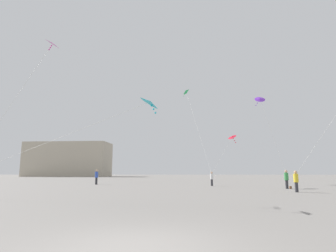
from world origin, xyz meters
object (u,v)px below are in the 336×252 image
person_in_yellow (296,180)px  kite_violet_diamond (260,100)px  person_in_white (212,178)px  kite_crimson_diamond (232,137)px  person_in_blue (97,176)px  building_left_hall (68,160)px  handbag_beside_flyer (291,187)px  person_in_green (286,178)px  kite_cyan_diamond (148,103)px  kite_emerald_delta (186,94)px  kite_magenta_delta (51,46)px

person_in_yellow → kite_violet_diamond: bearing=66.1°
person_in_white → kite_crimson_diamond: kite_crimson_diamond is taller
person_in_blue → person_in_white: person_in_blue is taller
person_in_blue → kite_violet_diamond: 21.27m
person_in_blue → building_left_hall: (-27.52, 57.73, 4.63)m
building_left_hall → handbag_beside_flyer: 81.41m
building_left_hall → person_in_blue: bearing=-64.5°
person_in_blue → person_in_yellow: size_ratio=1.12×
person_in_white → kite_violet_diamond: kite_violet_diamond is taller
person_in_green → person_in_blue: bearing=29.6°
person_in_green → handbag_beside_flyer: person_in_green is taller
person_in_green → kite_cyan_diamond: kite_cyan_diamond is taller
kite_cyan_diamond → person_in_white: bearing=73.7°
kite_violet_diamond → kite_emerald_delta: (-6.64, 15.55, 5.14)m
kite_crimson_diamond → building_left_hall: building_left_hall is taller
person_in_blue → kite_violet_diamond: size_ratio=0.25×
person_in_white → person_in_yellow: person_in_yellow is taller
kite_violet_diamond → building_left_hall: building_left_hall is taller
person_in_blue → person_in_white: (13.91, -2.85, -0.14)m
kite_emerald_delta → handbag_beside_flyer: 21.85m
person_in_blue → kite_violet_diamond: kite_violet_diamond is taller
kite_magenta_delta → building_left_hall: (-28.50, 73.38, -5.10)m
handbag_beside_flyer → building_left_hall: bearing=126.4°
kite_cyan_diamond → handbag_beside_flyer: bearing=46.9°
person_in_green → kite_violet_diamond: size_ratio=0.23×
person_in_blue → handbag_beside_flyer: 22.03m
person_in_yellow → kite_magenta_delta: 21.18m
kite_crimson_diamond → handbag_beside_flyer: size_ratio=13.46×
person_in_white → kite_emerald_delta: kite_emerald_delta is taller
person_in_blue → kite_crimson_diamond: 17.16m
person_in_green → kite_crimson_diamond: (-4.24, 3.42, 4.33)m
handbag_beside_flyer → person_in_green: bearing=-164.1°
kite_violet_diamond → kite_crimson_diamond: 5.58m
kite_magenta_delta → kite_emerald_delta: 25.04m
person_in_blue → building_left_hall: size_ratio=0.07×
kite_emerald_delta → building_left_hall: size_ratio=0.47×
building_left_hall → kite_violet_diamond: bearing=-55.5°
person_in_green → person_in_yellow: (-0.88, -4.37, -0.04)m
kite_cyan_diamond → person_in_yellow: bearing=37.6°
person_in_white → kite_magenta_delta: bearing=-175.6°
kite_cyan_diamond → kite_magenta_delta: 10.71m
person_in_blue → kite_violet_diamond: (18.03, -8.59, 7.30)m
person_in_white → kite_crimson_diamond: bearing=-75.6°
person_in_green → building_left_hall: bearing=-3.3°
building_left_hall → person_in_green: bearing=-53.9°
person_in_green → handbag_beside_flyer: size_ratio=5.36×
kite_crimson_diamond → handbag_beside_flyer: bearing=-35.8°
person_in_blue → kite_cyan_diamond: (8.79, -20.33, 4.11)m
person_in_yellow → person_in_green: bearing=33.6°
person_in_white → building_left_hall: building_left_hall is taller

